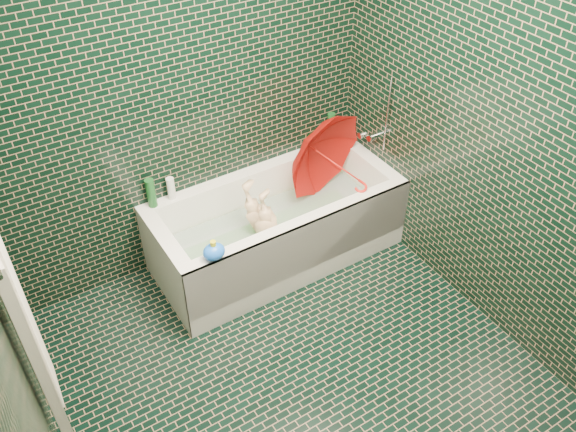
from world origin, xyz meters
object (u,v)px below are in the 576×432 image
child (267,231)px  bath_toy (214,252)px  bathtub (278,234)px  umbrella (337,165)px  rubber_duck (316,142)px

child → bath_toy: (-0.52, -0.29, 0.30)m
bathtub → umbrella: (0.48, -0.00, 0.41)m
rubber_duck → umbrella: bearing=-112.2°
bathtub → umbrella: 0.63m
child → rubber_duck: bearing=109.9°
bathtub → child: (-0.10, -0.03, 0.10)m
bathtub → umbrella: size_ratio=2.59×
umbrella → rubber_duck: 0.36m
bathtub → rubber_duck: bearing=32.6°
bathtub → child: 0.15m
bath_toy → bathtub: bearing=30.7°
umbrella → bath_toy: (-1.11, -0.32, -0.01)m
rubber_duck → child: bearing=-160.7°
child → rubber_duck: rubber_duck is taller
umbrella → bathtub: bearing=168.5°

